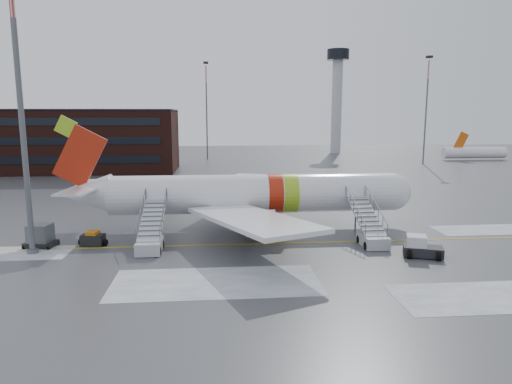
{
  "coord_description": "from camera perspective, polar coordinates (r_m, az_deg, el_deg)",
  "views": [
    {
      "loc": [
        -5.91,
        -39.47,
        11.15
      ],
      "look_at": [
        -2.16,
        2.73,
        4.0
      ],
      "focal_mm": 32.0,
      "sensor_mm": 36.0,
      "label": 1
    }
  ],
  "objects": [
    {
      "name": "ground",
      "position": [
        41.44,
        3.33,
        -6.05
      ],
      "size": [
        260.0,
        260.0,
        0.0
      ],
      "primitive_type": "plane",
      "color": "#494C4F",
      "rests_on": "ground"
    },
    {
      "name": "airliner",
      "position": [
        44.95,
        -1.43,
        -0.33
      ],
      "size": [
        35.03,
        32.97,
        11.18
      ],
      "color": "white",
      "rests_on": "ground"
    },
    {
      "name": "airstair_fwd",
      "position": [
        41.21,
        14.07,
        -4.88
      ],
      "size": [
        2.05,
        7.7,
        3.48
      ],
      "color": "#ADAEB4",
      "rests_on": "ground"
    },
    {
      "name": "airstair_aft",
      "position": [
        39.37,
        -13.02,
        -5.51
      ],
      "size": [
        2.05,
        7.7,
        3.48
      ],
      "color": "#B2B5B9",
      "rests_on": "ground"
    },
    {
      "name": "pushback_tug",
      "position": [
        38.82,
        19.88,
        -6.53
      ],
      "size": [
        3.36,
        2.94,
        1.71
      ],
      "color": "black",
      "rests_on": "ground"
    },
    {
      "name": "uld_container",
      "position": [
        43.3,
        -25.34,
        -5.02
      ],
      "size": [
        2.67,
        2.13,
        1.97
      ],
      "color": "black",
      "rests_on": "ground"
    },
    {
      "name": "baggage_tractor",
      "position": [
        42.08,
        -19.71,
        -5.6
      ],
      "size": [
        2.54,
        1.45,
        1.27
      ],
      "color": "black",
      "rests_on": "ground"
    },
    {
      "name": "light_mast_near",
      "position": [
        40.39,
        -27.38,
        9.87
      ],
      "size": [
        1.2,
        1.2,
        23.25
      ],
      "color": "#595B60",
      "rests_on": "ground"
    },
    {
      "name": "terminal_building",
      "position": [
        102.34,
        -27.67,
        5.72
      ],
      "size": [
        62.0,
        16.11,
        12.3
      ],
      "color": "#3F1E16",
      "rests_on": "ground"
    },
    {
      "name": "control_tower",
      "position": [
        139.39,
        10.11,
        12.56
      ],
      "size": [
        6.4,
        6.4,
        30.0
      ],
      "color": "#B2B5BA",
      "rests_on": "ground"
    },
    {
      "name": "light_mast_far_ne",
      "position": [
        112.24,
        20.54,
        10.36
      ],
      "size": [
        1.2,
        1.2,
        24.25
      ],
      "color": "#595B60",
      "rests_on": "ground"
    },
    {
      "name": "light_mast_far_n",
      "position": [
        117.52,
        -6.21,
        10.84
      ],
      "size": [
        1.2,
        1.2,
        24.25
      ],
      "color": "#595B60",
      "rests_on": "ground"
    },
    {
      "name": "distant_aircraft",
      "position": [
        124.54,
        28.32,
        3.3
      ],
      "size": [
        35.0,
        18.0,
        8.0
      ],
      "primitive_type": null,
      "color": "#D8590C",
      "rests_on": "ground"
    }
  ]
}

